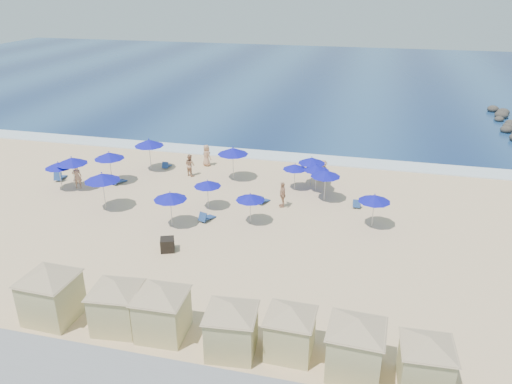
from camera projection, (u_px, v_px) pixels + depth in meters
The scene contains 37 objects.
ground at pixel (194, 233), 31.04m from camera, with size 160.00×160.00×0.00m, color beige.
ocean at pixel (315, 77), 80.08m from camera, with size 160.00×80.00×0.06m, color navy.
surf_line at pixel (255, 154), 44.85m from camera, with size 160.00×2.50×0.08m, color white.
seawall at pixel (67, 381), 18.75m from camera, with size 160.00×6.10×1.22m.
trash_bin at pixel (167, 245), 28.90m from camera, with size 0.78×0.78×0.78m, color black.
cabana_0 at pixel (49, 287), 22.67m from camera, with size 4.70×4.70×2.95m.
cabana_1 at pixel (116, 298), 22.11m from camera, with size 4.31×4.31×2.71m.
cabana_2 at pixel (162, 304), 21.66m from camera, with size 4.41×4.41×2.77m.
cabana_3 at pixel (231, 321), 20.64m from camera, with size 4.29×4.29×2.70m.
cabana_4 at pixel (290, 324), 20.58m from camera, with size 4.10×4.10×2.57m.
cabana_5 at pixel (356, 338), 19.53m from camera, with size 4.53×4.53×2.84m.
cabana_6 at pixel (427, 355), 18.86m from camera, with size 4.10×4.10×2.57m.
umbrella_0 at pixel (72, 161), 36.73m from camera, with size 2.27×2.27×2.58m.
umbrella_1 at pixel (58, 165), 36.71m from camera, with size 1.98×1.98×2.25m.
umbrella_2 at pixel (109, 155), 37.79m from camera, with size 2.28×2.28×2.59m.
umbrella_3 at pixel (102, 177), 33.38m from camera, with size 2.39×2.39×2.72m.
umbrella_4 at pixel (149, 143), 40.36m from camera, with size 2.39×2.39×2.72m.
umbrella_5 at pixel (207, 183), 33.70m from camera, with size 1.87×1.87×2.13m.
umbrella_6 at pixel (170, 196), 31.15m from camera, with size 2.12×2.12×2.41m.
umbrella_7 at pixel (233, 151), 38.43m from camera, with size 2.39×2.39×2.72m.
umbrella_8 at pixel (250, 197), 31.60m from camera, with size 1.87×1.87×2.13m.
umbrella_9 at pixel (312, 160), 37.45m from camera, with size 2.05×2.05×2.34m.
umbrella_10 at pixel (326, 173), 34.82m from camera, with size 2.10×2.10×2.39m.
umbrella_11 at pixel (375, 198), 31.06m from camera, with size 2.03×2.03×2.30m.
umbrella_12 at pixel (316, 168), 36.45m from camera, with size 1.89×1.89×2.15m.
umbrella_13 at pixel (295, 167), 36.85m from camera, with size 1.81×1.81×2.06m.
beach_chair_0 at pixel (60, 177), 39.17m from camera, with size 0.93×1.49×0.76m.
beach_chair_1 at pixel (118, 181), 38.45m from camera, with size 0.90×1.39×0.71m.
beach_chair_2 at pixel (166, 165), 41.67m from camera, with size 0.56×1.16×0.62m.
beach_chair_3 at pixel (206, 217), 32.57m from camera, with size 0.95×1.38×0.69m.
beach_chair_4 at pixel (262, 200), 35.11m from camera, with size 0.88×1.25×0.63m.
beach_chair_5 at pixel (357, 204), 34.58m from camera, with size 0.57×1.18×0.64m.
beachgoer_0 at pixel (77, 176), 37.43m from camera, with size 0.67×0.44×1.83m, color tan.
beachgoer_1 at pixel (190, 165), 39.81m from camera, with size 0.87×0.68×1.79m, color tan.
beachgoer_2 at pixel (282, 194), 34.33m from camera, with size 1.06×0.44×1.81m, color tan.
beachgoer_3 at pixel (323, 171), 38.64m from camera, with size 1.13×0.65×1.75m, color tan.
beachgoer_4 at pixel (207, 155), 41.91m from camera, with size 0.90×0.58×1.83m, color tan.
Camera 1 is at (10.41, -25.77, 14.59)m, focal length 35.00 mm.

